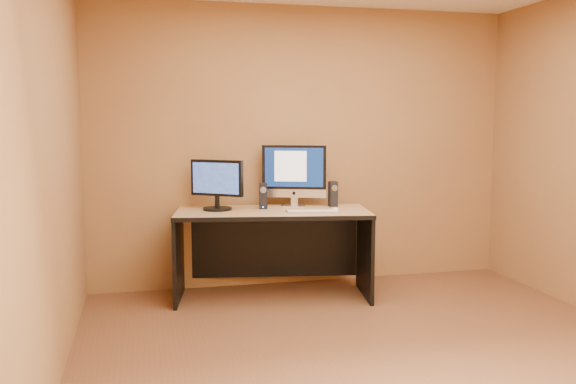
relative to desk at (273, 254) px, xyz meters
name	(u,v)px	position (x,y,z in m)	size (l,w,h in m)	color
floor	(383,359)	(0.40, -1.55, -0.39)	(4.00, 4.00, 0.00)	brown
walls	(387,160)	(0.40, -1.55, 0.91)	(4.00, 4.00, 2.60)	olive
desk	(273,254)	(0.00, 0.00, 0.00)	(1.67, 0.73, 0.77)	tan
imac	(294,175)	(0.24, 0.22, 0.67)	(0.59, 0.22, 0.57)	silver
second_monitor	(217,185)	(-0.46, 0.14, 0.60)	(0.50, 0.25, 0.44)	black
speaker_left	(263,196)	(-0.06, 0.12, 0.50)	(0.07, 0.07, 0.23)	black
speaker_right	(333,194)	(0.58, 0.11, 0.50)	(0.07, 0.07, 0.23)	black
keyboard	(312,211)	(0.31, -0.19, 0.39)	(0.45, 0.12, 0.02)	#B0B1B5
mouse	(335,209)	(0.52, -0.17, 0.40)	(0.06, 0.11, 0.04)	white
cable_a	(299,205)	(0.31, 0.28, 0.39)	(0.01, 0.01, 0.23)	black
cable_b	(283,204)	(0.17, 0.32, 0.39)	(0.01, 0.01, 0.19)	black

